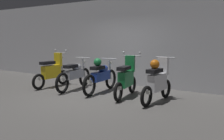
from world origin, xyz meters
TOP-DOWN VIEW (x-y plane):
  - ground_plane at (0.00, 0.00)m, footprint 80.00×80.00m
  - back_wall at (0.00, 2.33)m, footprint 16.00×0.30m
  - motorbike_slot_0 at (-1.94, 0.42)m, footprint 0.59×1.68m
  - motorbike_slot_1 at (-0.97, 0.48)m, footprint 0.56×1.95m
  - motorbike_slot_2 at (-0.00, 0.60)m, footprint 0.56×1.95m
  - motorbike_slot_3 at (0.97, 0.50)m, footprint 0.58×1.67m
  - motorbike_slot_4 at (1.94, 0.42)m, footprint 0.56×1.68m

SIDE VIEW (x-z plane):
  - ground_plane at x=0.00m, z-range 0.00..0.00m
  - motorbike_slot_1 at x=-0.97m, z-range -0.03..1.01m
  - motorbike_slot_2 at x=0.00m, z-range -0.02..1.07m
  - motorbike_slot_0 at x=-1.94m, z-range -0.12..1.17m
  - motorbike_slot_3 at x=0.97m, z-range -0.12..1.17m
  - motorbike_slot_4 at x=1.94m, z-range -0.02..1.15m
  - back_wall at x=0.00m, z-range 0.00..3.13m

